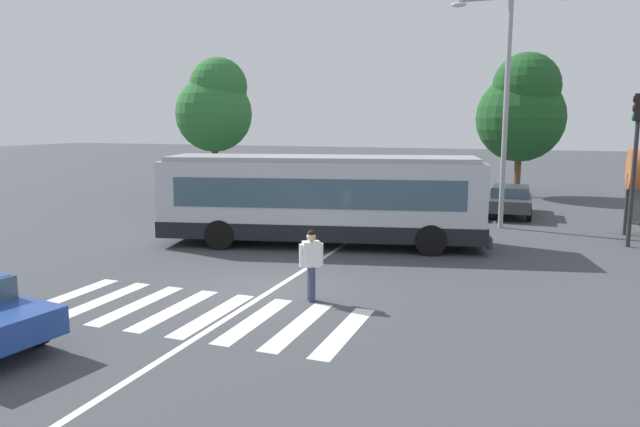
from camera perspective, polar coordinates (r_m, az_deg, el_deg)
The scene contains 15 objects.
ground_plane at distance 15.05m, azimuth -4.81°, elevation -7.38°, with size 160.00×160.00×0.00m, color #424449.
city_transit_bus at distance 20.01m, azimuth 0.14°, elevation 1.39°, with size 11.31×4.95×3.06m.
pedestrian_crossing_street at distance 13.80m, azimuth -0.86°, elevation -4.69°, with size 0.50×0.44×1.72m.
parked_car_teal at distance 31.28m, azimuth -7.33°, elevation 2.55°, with size 2.10×4.61×1.35m.
parked_car_champagne at distance 30.02m, azimuth -2.90°, elevation 2.34°, with size 1.96×4.54×1.35m.
parked_car_red at distance 29.43m, azimuth 2.09°, elevation 2.21°, with size 2.20×4.64×1.35m.
parked_car_white at distance 28.79m, azimuth 7.26°, elevation 2.00°, with size 2.13×4.62×1.35m.
parked_car_black at distance 27.94m, azimuth 12.77°, elevation 1.63°, with size 1.95×4.54×1.35m.
parked_car_charcoal at distance 27.82m, azimuth 18.02°, elevation 1.38°, with size 1.95×4.54×1.35m.
traffic_light_far_corner at distance 22.15m, azimuth 28.40°, elevation 5.80°, with size 0.33×0.32×5.13m.
twin_arm_street_lamp at distance 24.28m, azimuth 17.76°, elevation 11.67°, with size 4.50×0.32×9.01m.
background_tree_left at distance 34.00m, azimuth -10.17°, elevation 10.28°, with size 4.30×4.30×7.77m.
background_tree_right at distance 34.86m, azimuth 19.09°, elevation 9.62°, with size 4.89×4.89×7.96m.
crosswalk_painted_stripes at distance 13.57m, azimuth -12.18°, elevation -9.37°, with size 7.53×3.09×0.01m.
lane_center_line at distance 16.79m, azimuth -1.72°, elevation -5.61°, with size 0.16×24.00×0.01m, color silver.
Camera 1 is at (6.20, -13.05, 4.23)m, focal length 32.85 mm.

